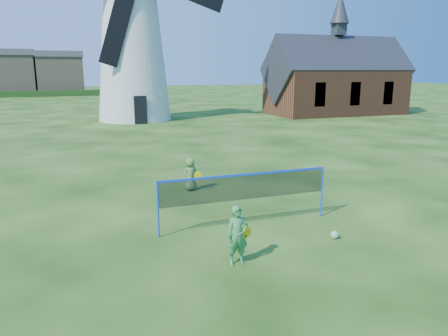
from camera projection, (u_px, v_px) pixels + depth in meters
ground at (223, 222)px, 12.62m from camera, size 220.00×220.00×0.00m
windmill at (132, 43)px, 36.52m from camera, size 15.12×6.26×19.64m
chapel at (336, 81)px, 42.63m from camera, size 13.65×6.62×11.54m
badminton_net at (246, 188)px, 12.01m from camera, size 5.05×0.05×1.55m
player_girl at (238, 235)px, 9.73m from camera, size 0.68×0.37×1.39m
player_boy at (191, 174)px, 15.77m from camera, size 0.69×0.49×1.21m
play_ball at (335, 235)px, 11.32m from camera, size 0.22×0.22×0.22m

